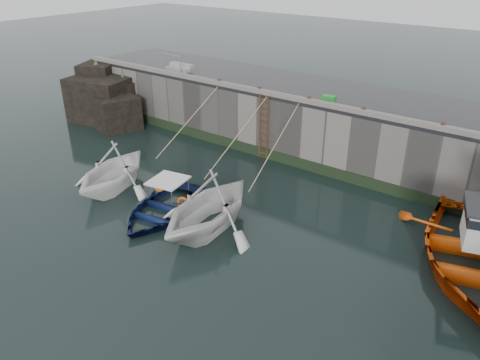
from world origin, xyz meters
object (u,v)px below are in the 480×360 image
Objects in this scene: boat_near_blacktrim at (209,229)px; fish_crate at (329,99)px; bollard_a at (219,82)px; boat_near_blue at (163,213)px; bollard_c at (309,99)px; bollard_b at (260,90)px; boat_far_orange at (478,252)px; bollard_e at (443,126)px; ladder at (263,127)px; boat_near_white at (115,188)px; bollard_d at (364,110)px.

boat_near_blacktrim is 8.24m from fish_crate.
bollard_a is at bearing -178.17° from fish_crate.
boat_near_blacktrim is at bearing -5.69° from boat_near_blue.
bollard_b is at bearing 180.00° from bollard_c.
boat_far_orange is 31.26× the size of bollard_e.
bollard_a and bollard_e have the same top height.
bollard_a is (-2.96, 7.21, 3.30)m from boat_near_blue.
boat_near_blacktrim is 8.51× the size of fish_crate.
ladder reaches higher than boat_near_white.
fish_crate is at bearing 34.93° from bollard_c.
boat_far_orange is (10.63, 3.85, 0.51)m from boat_near_blue.
boat_near_blacktrim is 17.37× the size of bollard_e.
boat_near_blue is 16.02× the size of bollard_b.
bollard_b is (2.79, 6.93, 3.30)m from boat_near_white.
boat_far_orange is at bearing 8.74° from boat_near_blue.
bollard_b reaches higher than boat_near_blacktrim.
bollard_b is 5.30m from bollard_d.
boat_near_blue is 11.29m from bollard_e.
bollard_b is at bearing 180.00° from bollard_d.
boat_far_orange is at bearing -16.82° from bollard_b.
bollard_b is 8.50m from bollard_e.
boat_near_blue is 16.02× the size of bollard_c.
bollard_e is at bearing 0.00° from bollard_d.
bollard_b reaches higher than ladder.
ladder reaches higher than boat_near_blue.
boat_near_blacktrim reaches higher than boat_near_blue.
bollard_e is (11.00, 0.00, 0.00)m from bollard_a.
bollard_b is 1.00× the size of bollard_d.
bollard_a is (-5.92, -0.51, -0.02)m from fish_crate.
bollard_d is (4.84, 7.21, 3.30)m from boat_near_blue.
boat_far_orange reaches higher than ladder.
bollard_b is (2.50, 0.00, 0.00)m from bollard_a.
fish_crate reaches higher than bollard_e.
bollard_e is (8.04, 7.21, 3.30)m from boat_near_blue.
boat_near_blacktrim is 9.30m from bollard_a.
boat_near_white is 5.45m from boat_near_blacktrim.
bollard_d reaches higher than boat_near_blue.
boat_near_white is 13.65m from bollard_e.
boat_near_blue is (-0.04, -6.87, -1.59)m from ladder.
bollard_e is at bearing 0.00° from bollard_b.
bollard_a is at bearing 180.00° from bollard_c.
fish_crate is at bearing 8.40° from bollard_b.
bollard_a is (-5.16, 6.99, 3.30)m from boat_near_blacktrim.
boat_far_orange is 14.28m from bollard_a.
boat_near_blue is 8.24m from bollard_c.
bollard_c is (-0.72, -0.51, -0.02)m from fish_crate.
bollard_d is at bearing 0.00° from bollard_a.
bollard_b and bollard_c have the same top height.
boat_far_orange reaches higher than bollard_c.
bollard_b is at bearing 51.86° from boat_near_white.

